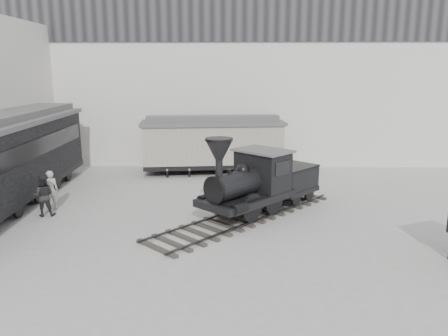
{
  "coord_description": "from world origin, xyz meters",
  "views": [
    {
      "loc": [
        0.58,
        -14.64,
        6.24
      ],
      "look_at": [
        0.23,
        4.32,
        2.0
      ],
      "focal_mm": 35.0,
      "sensor_mm": 36.0,
      "label": 1
    }
  ],
  "objects_px": {
    "passenger_coach": "(4,160)",
    "visitor_b": "(43,195)",
    "locomotive": "(257,185)",
    "visitor_a": "(51,190)",
    "boxcar": "(213,143)"
  },
  "relations": [
    {
      "from": "boxcar",
      "to": "visitor_b",
      "type": "relative_size",
      "value": 4.82
    },
    {
      "from": "boxcar",
      "to": "visitor_a",
      "type": "xyz_separation_m",
      "value": [
        -7.09,
        -7.55,
        -0.95
      ]
    },
    {
      "from": "locomotive",
      "to": "passenger_coach",
      "type": "bearing_deg",
      "value": -141.31
    },
    {
      "from": "visitor_a",
      "to": "visitor_b",
      "type": "relative_size",
      "value": 0.99
    },
    {
      "from": "visitor_a",
      "to": "passenger_coach",
      "type": "bearing_deg",
      "value": -40.14
    },
    {
      "from": "passenger_coach",
      "to": "visitor_a",
      "type": "distance_m",
      "value": 2.62
    },
    {
      "from": "locomotive",
      "to": "visitor_b",
      "type": "relative_size",
      "value": 4.79
    },
    {
      "from": "boxcar",
      "to": "visitor_b",
      "type": "distance_m",
      "value": 11.02
    },
    {
      "from": "passenger_coach",
      "to": "visitor_b",
      "type": "bearing_deg",
      "value": -32.25
    },
    {
      "from": "locomotive",
      "to": "visitor_a",
      "type": "relative_size",
      "value": 4.84
    },
    {
      "from": "boxcar",
      "to": "visitor_a",
      "type": "distance_m",
      "value": 10.4
    },
    {
      "from": "boxcar",
      "to": "passenger_coach",
      "type": "bearing_deg",
      "value": -149.0
    },
    {
      "from": "passenger_coach",
      "to": "visitor_b",
      "type": "height_order",
      "value": "passenger_coach"
    },
    {
      "from": "locomotive",
      "to": "passenger_coach",
      "type": "distance_m",
      "value": 11.69
    },
    {
      "from": "visitor_a",
      "to": "visitor_b",
      "type": "distance_m",
      "value": 0.88
    }
  ]
}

